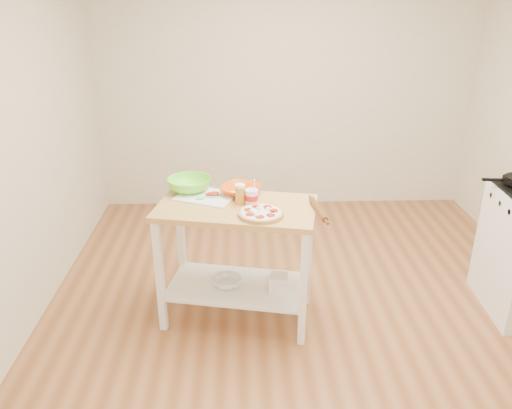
{
  "coord_description": "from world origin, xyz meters",
  "views": [
    {
      "loc": [
        -0.49,
        -3.06,
        2.26
      ],
      "look_at": [
        -0.38,
        0.16,
        0.87
      ],
      "focal_mm": 35.0,
      "sensor_mm": 36.0,
      "label": 1
    }
  ],
  "objects_px": {
    "shelf_bin": "(279,283)",
    "knife": "(195,189)",
    "prep_island": "(237,239)",
    "cutting_board": "(207,196)",
    "shelf_glass_bowl": "(227,282)",
    "green_bowl": "(189,185)",
    "rolling_pin": "(318,210)",
    "pizza": "(261,213)",
    "yogurt_tub": "(252,197)",
    "beer_pint": "(240,194)",
    "orange_bowl": "(240,190)",
    "spatula": "(206,198)"
  },
  "relations": [
    {
      "from": "prep_island",
      "to": "rolling_pin",
      "type": "relative_size",
      "value": 3.44
    },
    {
      "from": "shelf_glass_bowl",
      "to": "green_bowl",
      "type": "bearing_deg",
      "value": 132.82
    },
    {
      "from": "shelf_bin",
      "to": "knife",
      "type": "bearing_deg",
      "value": 149.11
    },
    {
      "from": "yogurt_tub",
      "to": "shelf_glass_bowl",
      "type": "distance_m",
      "value": 0.69
    },
    {
      "from": "rolling_pin",
      "to": "yogurt_tub",
      "type": "bearing_deg",
      "value": 161.0
    },
    {
      "from": "shelf_bin",
      "to": "spatula",
      "type": "bearing_deg",
      "value": 159.75
    },
    {
      "from": "prep_island",
      "to": "cutting_board",
      "type": "xyz_separation_m",
      "value": [
        -0.21,
        0.16,
        0.26
      ]
    },
    {
      "from": "cutting_board",
      "to": "knife",
      "type": "height_order",
      "value": "cutting_board"
    },
    {
      "from": "yogurt_tub",
      "to": "shelf_bin",
      "type": "bearing_deg",
      "value": -27.64
    },
    {
      "from": "yogurt_tub",
      "to": "shelf_bin",
      "type": "height_order",
      "value": "yogurt_tub"
    },
    {
      "from": "green_bowl",
      "to": "rolling_pin",
      "type": "xyz_separation_m",
      "value": [
        0.89,
        -0.41,
        -0.03
      ]
    },
    {
      "from": "beer_pint",
      "to": "yogurt_tub",
      "type": "relative_size",
      "value": 0.75
    },
    {
      "from": "prep_island",
      "to": "beer_pint",
      "type": "distance_m",
      "value": 0.33
    },
    {
      "from": "green_bowl",
      "to": "beer_pint",
      "type": "xyz_separation_m",
      "value": [
        0.37,
        -0.25,
        0.02
      ]
    },
    {
      "from": "shelf_glass_bowl",
      "to": "rolling_pin",
      "type": "bearing_deg",
      "value": -11.51
    },
    {
      "from": "cutting_board",
      "to": "shelf_glass_bowl",
      "type": "bearing_deg",
      "value": -28.83
    },
    {
      "from": "knife",
      "to": "spatula",
      "type": "bearing_deg",
      "value": -80.77
    },
    {
      "from": "beer_pint",
      "to": "yogurt_tub",
      "type": "height_order",
      "value": "yogurt_tub"
    },
    {
      "from": "orange_bowl",
      "to": "yogurt_tub",
      "type": "xyz_separation_m",
      "value": [
        0.08,
        -0.18,
        0.02
      ]
    },
    {
      "from": "cutting_board",
      "to": "shelf_glass_bowl",
      "type": "height_order",
      "value": "cutting_board"
    },
    {
      "from": "beer_pint",
      "to": "rolling_pin",
      "type": "relative_size",
      "value": 0.42
    },
    {
      "from": "pizza",
      "to": "yogurt_tub",
      "type": "distance_m",
      "value": 0.2
    },
    {
      "from": "shelf_glass_bowl",
      "to": "shelf_bin",
      "type": "height_order",
      "value": "shelf_bin"
    },
    {
      "from": "prep_island",
      "to": "pizza",
      "type": "bearing_deg",
      "value": -46.45
    },
    {
      "from": "shelf_bin",
      "to": "yogurt_tub",
      "type": "bearing_deg",
      "value": 152.36
    },
    {
      "from": "prep_island",
      "to": "shelf_bin",
      "type": "height_order",
      "value": "prep_island"
    },
    {
      "from": "knife",
      "to": "shelf_bin",
      "type": "bearing_deg",
      "value": -49.29
    },
    {
      "from": "beer_pint",
      "to": "rolling_pin",
      "type": "distance_m",
      "value": 0.54
    },
    {
      "from": "spatula",
      "to": "green_bowl",
      "type": "xyz_separation_m",
      "value": [
        -0.13,
        0.17,
        0.03
      ]
    },
    {
      "from": "shelf_glass_bowl",
      "to": "orange_bowl",
      "type": "bearing_deg",
      "value": 61.87
    },
    {
      "from": "orange_bowl",
      "to": "yogurt_tub",
      "type": "bearing_deg",
      "value": -67.11
    },
    {
      "from": "shelf_glass_bowl",
      "to": "shelf_bin",
      "type": "relative_size",
      "value": 1.7
    },
    {
      "from": "cutting_board",
      "to": "spatula",
      "type": "xyz_separation_m",
      "value": [
        -0.0,
        -0.06,
        0.01
      ]
    },
    {
      "from": "rolling_pin",
      "to": "shelf_bin",
      "type": "distance_m",
      "value": 0.65
    },
    {
      "from": "green_bowl",
      "to": "spatula",
      "type": "bearing_deg",
      "value": -53.45
    },
    {
      "from": "green_bowl",
      "to": "yogurt_tub",
      "type": "relative_size",
      "value": 1.65
    },
    {
      "from": "spatula",
      "to": "orange_bowl",
      "type": "xyz_separation_m",
      "value": [
        0.25,
        0.09,
        0.02
      ]
    },
    {
      "from": "orange_bowl",
      "to": "shelf_bin",
      "type": "bearing_deg",
      "value": -46.32
    },
    {
      "from": "beer_pint",
      "to": "rolling_pin",
      "type": "xyz_separation_m",
      "value": [
        0.52,
        -0.16,
        -0.05
      ]
    },
    {
      "from": "yogurt_tub",
      "to": "rolling_pin",
      "type": "xyz_separation_m",
      "value": [
        0.44,
        -0.15,
        -0.03
      ]
    },
    {
      "from": "shelf_glass_bowl",
      "to": "shelf_bin",
      "type": "distance_m",
      "value": 0.38
    },
    {
      "from": "prep_island",
      "to": "cutting_board",
      "type": "relative_size",
      "value": 2.43
    },
    {
      "from": "green_bowl",
      "to": "shelf_glass_bowl",
      "type": "height_order",
      "value": "green_bowl"
    },
    {
      "from": "green_bowl",
      "to": "beer_pint",
      "type": "relative_size",
      "value": 2.22
    },
    {
      "from": "cutting_board",
      "to": "knife",
      "type": "bearing_deg",
      "value": 152.71
    },
    {
      "from": "green_bowl",
      "to": "yogurt_tub",
      "type": "xyz_separation_m",
      "value": [
        0.45,
        -0.26,
        0.0
      ]
    },
    {
      "from": "green_bowl",
      "to": "knife",
      "type": "bearing_deg",
      "value": -4.84
    },
    {
      "from": "spatula",
      "to": "green_bowl",
      "type": "distance_m",
      "value": 0.22
    },
    {
      "from": "pizza",
      "to": "orange_bowl",
      "type": "xyz_separation_m",
      "value": [
        -0.13,
        0.37,
        0.02
      ]
    },
    {
      "from": "orange_bowl",
      "to": "yogurt_tub",
      "type": "height_order",
      "value": "yogurt_tub"
    }
  ]
}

